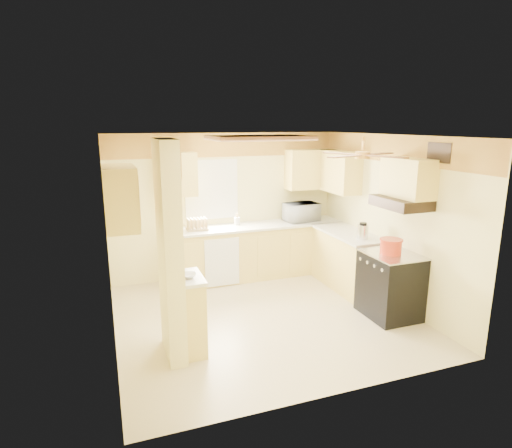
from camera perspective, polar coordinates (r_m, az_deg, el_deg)
name	(u,v)px	position (r m, az deg, el deg)	size (l,w,h in m)	color
floor	(264,317)	(6.16, 1.11, -12.26)	(4.00, 4.00, 0.00)	tan
ceiling	(265,136)	(5.56, 1.23, 11.67)	(4.00, 4.00, 0.00)	white
wall_back	(226,206)	(7.50, -4.06, 2.44)	(4.00, 4.00, 0.00)	#EDDF90
wall_front	(338,278)	(4.10, 10.82, -7.05)	(4.00, 4.00, 0.00)	#EDDF90
wall_left	(108,245)	(5.37, -19.19, -2.65)	(3.80, 3.80, 0.00)	#EDDF90
wall_right	(389,220)	(6.70, 17.34, 0.56)	(3.80, 3.80, 0.00)	#EDDF90
wallpaper_border	(225,145)	(7.35, -4.15, 10.48)	(4.00, 0.02, 0.40)	#FFC64B
partition_column	(170,252)	(4.89, -11.42, -3.71)	(0.20, 0.70, 2.50)	#EDDF90
partition_ledge	(192,315)	(5.21, -8.56, -11.94)	(0.25, 0.55, 0.90)	#E0C865
ledge_top	(190,278)	(5.03, -8.75, -7.09)	(0.28, 0.58, 0.04)	silver
lower_cabinets_back	(258,251)	(7.56, 0.32, -3.67)	(3.00, 0.60, 0.90)	#E0C865
lower_cabinets_right	(348,261)	(7.21, 12.13, -4.83)	(0.60, 1.40, 0.90)	#E0C865
countertop_back	(259,226)	(7.43, 0.35, -0.23)	(3.04, 0.64, 0.04)	silver
countertop_right	(349,233)	(7.08, 12.25, -1.22)	(0.64, 1.44, 0.04)	silver
dishwasher_panel	(222,262)	(7.07, -4.54, -5.12)	(0.58, 0.02, 0.80)	white
window	(212,190)	(7.37, -5.94, 4.58)	(0.92, 0.02, 1.02)	white
upper_cab_back_left	(177,175)	(7.05, -10.44, 6.51)	(0.60, 0.35, 0.70)	#E0C865
upper_cab_back_right	(311,169)	(7.81, 7.32, 7.26)	(0.90, 0.35, 0.70)	#E0C865
upper_cab_right	(338,171)	(7.53, 10.85, 6.91)	(0.35, 1.00, 0.70)	#E0C865
upper_cab_left_wall	(120,198)	(5.00, -17.65, 3.38)	(0.35, 0.75, 0.70)	#E0C865
upper_cab_over_stove	(408,178)	(6.05, 19.60, 5.82)	(0.35, 0.76, 0.52)	#E0C865
stove	(390,285)	(6.31, 17.44, -7.73)	(0.68, 0.77, 0.92)	black
range_hood	(401,203)	(6.05, 18.73, 2.71)	(0.50, 0.76, 0.14)	black
poster_menu	(178,199)	(4.77, -10.42, 3.32)	(0.02, 0.42, 0.57)	black
poster_nashville	(180,255)	(4.92, -10.10, -4.15)	(0.02, 0.42, 0.57)	black
ceiling_light_panel	(259,138)	(6.07, 0.39, 11.39)	(1.35, 0.95, 0.06)	brown
ceiling_fan	(363,155)	(5.41, 14.03, 8.97)	(1.15, 1.15, 0.26)	gold
vent_grate	(439,153)	(5.86, 23.23, 8.74)	(0.02, 0.40, 0.25)	black
microwave	(301,212)	(7.72, 6.08, 1.61)	(0.59, 0.40, 0.33)	white
bowl	(188,276)	(4.97, -9.04, -6.82)	(0.19, 0.19, 0.05)	white
dutch_oven	(391,246)	(6.13, 17.54, -2.83)	(0.31, 0.31, 0.21)	red
kettle	(363,231)	(6.68, 14.05, -0.95)	(0.17, 0.17, 0.25)	silver
dish_rack	(197,226)	(7.11, -7.90, -0.23)	(0.34, 0.25, 0.19)	tan
utensil_crock	(237,221)	(7.41, -2.54, 0.42)	(0.10, 0.10, 0.20)	white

